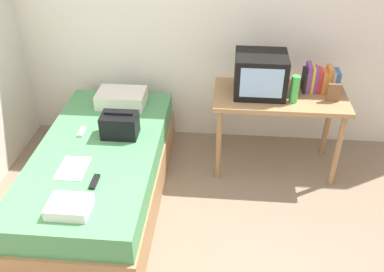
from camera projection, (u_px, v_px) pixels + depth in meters
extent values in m
cube|color=silver|center=(219.00, 14.00, 3.93)|extent=(5.20, 0.10, 2.60)
cube|color=#9E754C|center=(103.00, 183.00, 3.66)|extent=(1.00, 2.00, 0.34)
cube|color=#4C935B|center=(99.00, 158.00, 3.51)|extent=(0.97, 1.94, 0.22)
cube|color=#9E754C|center=(280.00, 96.00, 3.74)|extent=(1.16, 0.60, 0.04)
cylinder|color=#9E754C|center=(219.00, 145.00, 3.79)|extent=(0.05, 0.05, 0.73)
cylinder|color=#9E754C|center=(337.00, 151.00, 3.72)|extent=(0.05, 0.05, 0.73)
cylinder|color=#9E754C|center=(220.00, 117.00, 4.19)|extent=(0.05, 0.05, 0.73)
cylinder|color=#9E754C|center=(328.00, 122.00, 4.12)|extent=(0.05, 0.05, 0.73)
cube|color=black|center=(260.00, 74.00, 3.65)|extent=(0.44, 0.38, 0.36)
cube|color=#8CB2E0|center=(262.00, 83.00, 3.49)|extent=(0.35, 0.01, 0.26)
cylinder|color=green|center=(295.00, 89.00, 3.55)|extent=(0.07, 0.07, 0.24)
cube|color=black|center=(304.00, 80.00, 3.74)|extent=(0.02, 0.17, 0.20)
cube|color=#7A3D89|center=(308.00, 78.00, 3.73)|extent=(0.04, 0.16, 0.25)
cube|color=gold|center=(312.00, 78.00, 3.73)|extent=(0.02, 0.16, 0.24)
cube|color=#7A3D89|center=(315.00, 79.00, 3.73)|extent=(0.03, 0.14, 0.22)
cube|color=#B72D33|center=(319.00, 80.00, 3.73)|extent=(0.04, 0.14, 0.21)
cube|color=#CC7233|center=(323.00, 81.00, 3.73)|extent=(0.04, 0.16, 0.19)
cube|color=#CC7233|center=(328.00, 79.00, 3.72)|extent=(0.04, 0.14, 0.23)
cube|color=gray|center=(332.00, 81.00, 3.73)|extent=(0.03, 0.17, 0.20)
cube|color=#2D5699|center=(336.00, 81.00, 3.72)|extent=(0.04, 0.15, 0.20)
cube|color=brown|center=(334.00, 93.00, 3.58)|extent=(0.11, 0.02, 0.16)
cube|color=silver|center=(121.00, 98.00, 4.00)|extent=(0.45, 0.31, 0.13)
cube|color=black|center=(120.00, 125.00, 3.54)|extent=(0.30, 0.20, 0.20)
cylinder|color=black|center=(118.00, 113.00, 3.47)|extent=(0.24, 0.02, 0.02)
cube|color=white|center=(73.00, 168.00, 3.21)|extent=(0.21, 0.29, 0.01)
cube|color=black|center=(95.00, 182.00, 3.07)|extent=(0.04, 0.16, 0.02)
cube|color=#B7B7BC|center=(82.00, 132.00, 3.62)|extent=(0.04, 0.14, 0.02)
cube|color=white|center=(69.00, 207.00, 2.81)|extent=(0.28, 0.22, 0.08)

